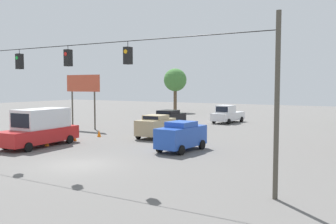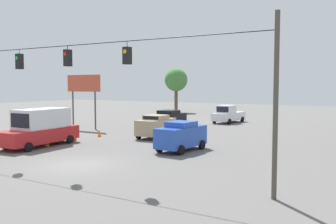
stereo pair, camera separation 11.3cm
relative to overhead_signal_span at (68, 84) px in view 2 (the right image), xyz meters
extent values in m
plane|color=#605E5B|center=(-0.04, -0.63, -4.52)|extent=(140.00, 140.00, 0.00)
cylinder|color=#4C473D|center=(-11.21, 0.00, -0.85)|extent=(0.20, 0.20, 7.33)
cylinder|color=black|center=(-0.04, 0.00, 2.07)|extent=(22.35, 0.04, 0.04)
cube|color=black|center=(-4.04, 0.00, 1.38)|extent=(0.32, 0.36, 0.83)
cylinder|color=black|center=(-4.04, 0.00, 1.93)|extent=(0.03, 0.03, 0.28)
cylinder|color=orange|center=(-4.04, 0.19, 1.57)|extent=(0.20, 0.02, 0.20)
cube|color=black|center=(-0.04, 0.00, 1.42)|extent=(0.32, 0.36, 0.90)
cylinder|color=black|center=(-0.04, 0.00, 1.97)|extent=(0.03, 0.03, 0.21)
cylinder|color=red|center=(-0.04, 0.19, 1.62)|extent=(0.20, 0.02, 0.20)
cube|color=black|center=(3.96, 0.00, 1.36)|extent=(0.32, 0.36, 0.91)
cylinder|color=black|center=(3.96, 0.00, 1.95)|extent=(0.03, 0.03, 0.26)
cylinder|color=green|center=(3.96, 0.19, 1.57)|extent=(0.20, 0.02, 0.20)
cube|color=black|center=(4.26, -17.59, -3.56)|extent=(1.84, 4.45, 1.28)
cube|color=black|center=(4.26, -17.59, -2.73)|extent=(1.67, 1.97, 0.36)
cube|color=black|center=(4.25, -16.61, -2.73)|extent=(1.43, 0.04, 0.25)
cylinder|color=black|center=(5.13, -16.14, -4.20)|extent=(0.23, 0.64, 0.64)
cylinder|color=black|center=(3.35, -16.16, -4.20)|extent=(0.23, 0.64, 0.64)
cylinder|color=black|center=(5.17, -19.02, -4.20)|extent=(0.23, 0.64, 0.64)
cylinder|color=black|center=(3.38, -19.04, -4.20)|extent=(0.23, 0.64, 0.64)
cube|color=tan|center=(2.16, -12.04, -3.56)|extent=(2.04, 4.06, 1.27)
cube|color=tan|center=(2.16, -12.04, -2.75)|extent=(1.78, 1.83, 0.36)
cube|color=black|center=(2.12, -11.15, -2.75)|extent=(1.48, 0.09, 0.25)
cylinder|color=black|center=(3.02, -10.70, -4.20)|extent=(0.25, 0.65, 0.64)
cylinder|color=black|center=(1.17, -10.79, -4.20)|extent=(0.25, 0.65, 0.64)
cylinder|color=black|center=(3.14, -13.28, -4.20)|extent=(0.25, 0.65, 0.64)
cylinder|color=black|center=(1.30, -13.37, -4.20)|extent=(0.25, 0.65, 0.64)
cube|color=#234CB2|center=(-2.78, -7.60, -3.53)|extent=(1.98, 4.24, 1.33)
cube|color=#234CB2|center=(-2.78, -7.60, -2.69)|extent=(1.69, 1.92, 0.36)
cube|color=black|center=(-2.84, -8.52, -2.69)|extent=(1.36, 0.11, 0.25)
cylinder|color=black|center=(-3.72, -8.89, -4.20)|extent=(0.26, 0.65, 0.64)
cylinder|color=black|center=(-2.02, -9.00, -4.20)|extent=(0.26, 0.65, 0.64)
cylinder|color=black|center=(-3.54, -6.21, -4.20)|extent=(0.26, 0.65, 0.64)
cylinder|color=black|center=(-1.84, -6.32, -4.20)|extent=(0.26, 0.65, 0.64)
cube|color=silver|center=(1.76, -27.35, -3.75)|extent=(2.44, 5.33, 0.90)
cube|color=silver|center=(1.82, -26.73, -2.85)|extent=(1.96, 2.03, 0.90)
cube|color=black|center=(1.91, -25.80, -2.85)|extent=(1.55, 0.17, 0.63)
cylinder|color=black|center=(2.89, -25.77, -4.20)|extent=(0.28, 0.66, 0.64)
cylinder|color=black|center=(0.96, -25.58, -4.20)|extent=(0.28, 0.66, 0.64)
cylinder|color=black|center=(2.57, -29.12, -4.20)|extent=(0.28, 0.66, 0.64)
cylinder|color=black|center=(0.63, -28.93, -4.20)|extent=(0.28, 0.66, 0.64)
cube|color=red|center=(7.07, -3.86, -3.70)|extent=(2.66, 6.39, 1.00)
cube|color=silver|center=(7.09, -4.17, -2.49)|extent=(2.33, 4.14, 1.42)
cube|color=black|center=(6.95, -2.16, -2.49)|extent=(1.78, 0.15, 1.00)
cylinder|color=black|center=(8.04, -1.75, -4.20)|extent=(0.26, 0.65, 0.64)
cylinder|color=black|center=(5.82, -1.91, -4.20)|extent=(0.26, 0.65, 0.64)
cylinder|color=black|center=(8.32, -5.81, -4.20)|extent=(0.26, 0.65, 0.64)
cylinder|color=black|center=(6.10, -5.96, -4.20)|extent=(0.26, 0.65, 0.64)
cone|color=orange|center=(6.64, -4.19, -4.21)|extent=(0.35, 0.35, 0.62)
cone|color=orange|center=(6.82, -7.18, -4.21)|extent=(0.35, 0.35, 0.62)
cone|color=orange|center=(6.70, -9.99, -4.21)|extent=(0.35, 0.35, 0.62)
cylinder|color=#4C473D|center=(10.79, -14.00, -2.61)|extent=(0.16, 0.16, 3.82)
cylinder|color=#4C473D|center=(13.91, -14.00, -2.61)|extent=(0.16, 0.16, 3.82)
cube|color=#BF4C33|center=(12.35, -14.00, 0.16)|extent=(4.46, 0.12, 1.72)
cylinder|color=brown|center=(16.02, -39.46, -2.36)|extent=(0.55, 0.55, 4.32)
sphere|color=#427A38|center=(16.02, -39.46, 0.84)|extent=(3.79, 3.79, 3.79)
camera|label=1|loc=(-15.04, 14.56, -0.04)|focal=40.00mm
camera|label=2|loc=(-15.14, 14.50, -0.04)|focal=40.00mm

